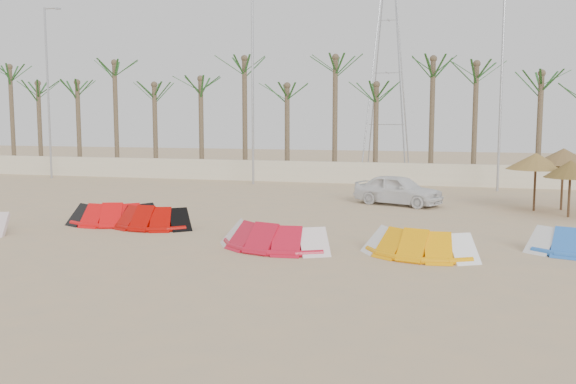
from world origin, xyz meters
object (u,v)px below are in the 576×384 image
(kite_red_right, at_px, (275,234))
(parasol_right, at_px, (564,156))
(kite_red_left, at_px, (119,213))
(kite_orange, at_px, (419,241))
(kite_red_mid, at_px, (153,216))
(parasol_mid, at_px, (571,169))
(car, at_px, (398,190))
(parasol_left, at_px, (536,161))

(kite_red_right, height_order, parasol_right, parasol_right)
(kite_red_left, relative_size, kite_orange, 1.03)
(kite_red_mid, relative_size, parasol_mid, 1.42)
(kite_orange, distance_m, car, 10.89)
(parasol_right, bearing_deg, parasol_left, -153.39)
(kite_red_right, bearing_deg, kite_red_mid, 156.38)
(kite_red_mid, relative_size, kite_red_right, 0.82)
(parasol_left, height_order, parasol_right, parasol_right)
(kite_red_right, bearing_deg, parasol_right, 48.53)
(kite_red_left, relative_size, parasol_left, 1.47)
(kite_red_right, bearing_deg, kite_orange, 0.47)
(kite_red_right, bearing_deg, car, 75.91)
(kite_red_left, distance_m, parasol_right, 18.78)
(kite_red_mid, bearing_deg, kite_red_right, -23.62)
(kite_red_left, relative_size, kite_red_right, 0.93)
(kite_red_mid, xyz_separation_m, car, (8.10, 8.44, 0.28))
(parasol_left, xyz_separation_m, parasol_right, (1.17, 0.59, 0.18))
(kite_red_right, xyz_separation_m, kite_orange, (4.38, 0.04, -0.00))
(kite_red_mid, bearing_deg, kite_red_left, 167.47)
(kite_orange, bearing_deg, parasol_left, 68.08)
(kite_orange, bearing_deg, kite_red_left, 166.75)
(car, bearing_deg, parasol_left, -71.95)
(kite_red_left, bearing_deg, kite_red_right, -21.18)
(parasol_mid, height_order, parasol_right, parasol_right)
(kite_red_mid, distance_m, parasol_mid, 16.54)
(kite_red_left, distance_m, parasol_left, 17.46)
(parasol_left, distance_m, car, 6.04)
(kite_red_right, relative_size, parasol_right, 1.48)
(parasol_mid, bearing_deg, car, 164.97)
(kite_red_left, bearing_deg, parasol_left, 26.32)
(kite_red_right, relative_size, parasol_mid, 1.73)
(parasol_right, bearing_deg, kite_red_left, -153.66)
(parasol_mid, bearing_deg, kite_red_mid, -156.56)
(kite_red_right, distance_m, car, 11.13)
(kite_red_left, distance_m, car, 12.64)
(parasol_left, relative_size, parasol_right, 0.93)
(kite_red_right, height_order, parasol_left, parasol_left)
(kite_red_right, xyz_separation_m, parasol_right, (9.73, 11.01, 1.91))
(kite_red_left, relative_size, kite_red_mid, 1.13)
(car, bearing_deg, kite_red_left, 151.40)
(kite_red_right, xyz_separation_m, parasol_mid, (9.72, 8.91, 1.53))
(kite_red_left, xyz_separation_m, parasol_mid, (16.73, 6.19, 1.53))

